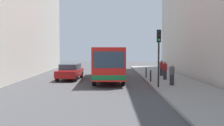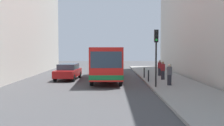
{
  "view_description": "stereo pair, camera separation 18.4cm",
  "coord_description": "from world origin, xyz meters",
  "px_view_note": "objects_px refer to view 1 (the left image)",
  "views": [
    {
      "loc": [
        0.21,
        -20.86,
        2.91
      ],
      "look_at": [
        0.3,
        1.32,
        1.67
      ],
      "focal_mm": 41.8,
      "sensor_mm": 36.0,
      "label": 1
    },
    {
      "loc": [
        0.39,
        -20.86,
        2.91
      ],
      "look_at": [
        0.3,
        1.32,
        1.67
      ],
      "focal_mm": 41.8,
      "sensor_mm": 36.0,
      "label": 2
    }
  ],
  "objects_px": {
    "bollard_near": "(150,76)",
    "pedestrian_near_signal": "(171,75)",
    "car_beside_bus": "(69,71)",
    "traffic_light": "(158,47)",
    "bollard_mid": "(145,73)",
    "bus": "(107,61)",
    "pedestrian_mid_sidewalk": "(164,71)",
    "pedestrian_far_sidewalk": "(160,68)"
  },
  "relations": [
    {
      "from": "bollard_mid",
      "to": "pedestrian_mid_sidewalk",
      "type": "distance_m",
      "value": 2.12
    },
    {
      "from": "bollard_mid",
      "to": "pedestrian_near_signal",
      "type": "relative_size",
      "value": 0.59
    },
    {
      "from": "bus",
      "to": "car_beside_bus",
      "type": "relative_size",
      "value": 2.46
    },
    {
      "from": "bollard_near",
      "to": "bollard_mid",
      "type": "distance_m",
      "value": 2.92
    },
    {
      "from": "pedestrian_mid_sidewalk",
      "to": "pedestrian_far_sidewalk",
      "type": "relative_size",
      "value": 1.02
    },
    {
      "from": "traffic_light",
      "to": "pedestrian_far_sidewalk",
      "type": "height_order",
      "value": "traffic_light"
    },
    {
      "from": "bollard_near",
      "to": "pedestrian_far_sidewalk",
      "type": "relative_size",
      "value": 0.6
    },
    {
      "from": "pedestrian_near_signal",
      "to": "bollard_near",
      "type": "bearing_deg",
      "value": 73.73
    },
    {
      "from": "bollard_mid",
      "to": "pedestrian_mid_sidewalk",
      "type": "xyz_separation_m",
      "value": [
        1.49,
        -1.48,
        0.32
      ]
    },
    {
      "from": "bollard_near",
      "to": "pedestrian_mid_sidewalk",
      "type": "height_order",
      "value": "pedestrian_mid_sidewalk"
    },
    {
      "from": "traffic_light",
      "to": "pedestrian_far_sidewalk",
      "type": "relative_size",
      "value": 2.6
    },
    {
      "from": "car_beside_bus",
      "to": "pedestrian_far_sidewalk",
      "type": "height_order",
      "value": "pedestrian_far_sidewalk"
    },
    {
      "from": "car_beside_bus",
      "to": "bollard_mid",
      "type": "height_order",
      "value": "car_beside_bus"
    },
    {
      "from": "bus",
      "to": "pedestrian_mid_sidewalk",
      "type": "distance_m",
      "value": 5.27
    },
    {
      "from": "bollard_near",
      "to": "pedestrian_near_signal",
      "type": "relative_size",
      "value": 0.59
    },
    {
      "from": "bollard_mid",
      "to": "pedestrian_far_sidewalk",
      "type": "bearing_deg",
      "value": 43.7
    },
    {
      "from": "bollard_near",
      "to": "pedestrian_far_sidewalk",
      "type": "bearing_deg",
      "value": 68.99
    },
    {
      "from": "bollard_near",
      "to": "pedestrian_mid_sidewalk",
      "type": "distance_m",
      "value": 2.09
    },
    {
      "from": "car_beside_bus",
      "to": "traffic_light",
      "type": "bearing_deg",
      "value": 145.46
    },
    {
      "from": "bollard_near",
      "to": "bus",
      "type": "bearing_deg",
      "value": 144.21
    },
    {
      "from": "pedestrian_near_signal",
      "to": "car_beside_bus",
      "type": "bearing_deg",
      "value": 103.77
    },
    {
      "from": "bollard_mid",
      "to": "pedestrian_mid_sidewalk",
      "type": "bearing_deg",
      "value": -44.97
    },
    {
      "from": "pedestrian_near_signal",
      "to": "bollard_mid",
      "type": "bearing_deg",
      "value": 57.24
    },
    {
      "from": "pedestrian_far_sidewalk",
      "to": "car_beside_bus",
      "type": "bearing_deg",
      "value": -169.21
    },
    {
      "from": "car_beside_bus",
      "to": "pedestrian_mid_sidewalk",
      "type": "xyz_separation_m",
      "value": [
        8.65,
        -1.16,
        0.16
      ]
    },
    {
      "from": "car_beside_bus",
      "to": "pedestrian_near_signal",
      "type": "relative_size",
      "value": 2.8
    },
    {
      "from": "bollard_near",
      "to": "pedestrian_near_signal",
      "type": "height_order",
      "value": "pedestrian_near_signal"
    },
    {
      "from": "bollard_near",
      "to": "pedestrian_near_signal",
      "type": "xyz_separation_m",
      "value": [
        1.27,
        -2.16,
        0.32
      ]
    },
    {
      "from": "pedestrian_near_signal",
      "to": "pedestrian_far_sidewalk",
      "type": "xyz_separation_m",
      "value": [
        0.5,
        6.77,
        -0.02
      ]
    },
    {
      "from": "pedestrian_near_signal",
      "to": "pedestrian_mid_sidewalk",
      "type": "distance_m",
      "value": 3.6
    },
    {
      "from": "car_beside_bus",
      "to": "bollard_near",
      "type": "distance_m",
      "value": 7.62
    },
    {
      "from": "traffic_light",
      "to": "pedestrian_mid_sidewalk",
      "type": "distance_m",
      "value": 5.16
    },
    {
      "from": "traffic_light",
      "to": "bollard_near",
      "type": "distance_m",
      "value": 3.9
    },
    {
      "from": "bus",
      "to": "bollard_mid",
      "type": "height_order",
      "value": "bus"
    },
    {
      "from": "bus",
      "to": "pedestrian_far_sidewalk",
      "type": "relative_size",
      "value": 7.03
    },
    {
      "from": "bus",
      "to": "pedestrian_mid_sidewalk",
      "type": "bearing_deg",
      "value": 165.97
    },
    {
      "from": "car_beside_bus",
      "to": "traffic_light",
      "type": "distance_m",
      "value": 9.48
    },
    {
      "from": "bus",
      "to": "car_beside_bus",
      "type": "bearing_deg",
      "value": -1.29
    },
    {
      "from": "pedestrian_mid_sidewalk",
      "to": "pedestrian_near_signal",
      "type": "bearing_deg",
      "value": -96.65
    },
    {
      "from": "traffic_light",
      "to": "bollard_mid",
      "type": "distance_m",
      "value": 6.46
    },
    {
      "from": "bus",
      "to": "pedestrian_near_signal",
      "type": "relative_size",
      "value": 6.9
    },
    {
      "from": "traffic_light",
      "to": "bollard_mid",
      "type": "height_order",
      "value": "traffic_light"
    }
  ]
}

